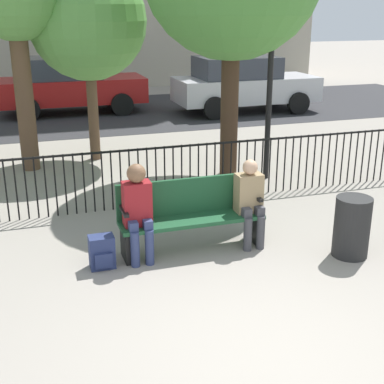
# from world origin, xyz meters

# --- Properties ---
(ground_plane) EXTENTS (80.00, 80.00, 0.00)m
(ground_plane) POSITION_xyz_m (0.00, 0.00, 0.00)
(ground_plane) COLOR gray
(park_bench) EXTENTS (1.86, 0.45, 0.92)m
(park_bench) POSITION_xyz_m (0.00, 2.40, 0.50)
(park_bench) COLOR #194728
(park_bench) RESTS_ON ground
(seated_person_0) EXTENTS (0.34, 0.39, 1.23)m
(seated_person_0) POSITION_xyz_m (-0.70, 2.27, 0.70)
(seated_person_0) COLOR navy
(seated_person_0) RESTS_ON ground
(seated_person_1) EXTENTS (0.34, 0.39, 1.16)m
(seated_person_1) POSITION_xyz_m (0.77, 2.27, 0.65)
(seated_person_1) COLOR #3D3D42
(seated_person_1) RESTS_ON ground
(backpack) EXTENTS (0.30, 0.25, 0.41)m
(backpack) POSITION_xyz_m (-1.18, 2.19, 0.20)
(backpack) COLOR navy
(backpack) RESTS_ON ground
(fence_railing) EXTENTS (9.01, 0.03, 0.95)m
(fence_railing) POSITION_xyz_m (-0.02, 4.09, 0.56)
(fence_railing) COLOR black
(fence_railing) RESTS_ON ground
(tree_0) EXTENTS (2.27, 2.27, 3.88)m
(tree_0) POSITION_xyz_m (-0.55, 7.12, 2.73)
(tree_0) COLOR brown
(tree_0) RESTS_ON ground
(lamp_post) EXTENTS (0.28, 0.28, 3.56)m
(lamp_post) POSITION_xyz_m (2.24, 4.85, 2.36)
(lamp_post) COLOR black
(lamp_post) RESTS_ON ground
(street_surface) EXTENTS (24.00, 6.00, 0.01)m
(street_surface) POSITION_xyz_m (0.00, 12.00, 0.00)
(street_surface) COLOR #2B2B2D
(street_surface) RESTS_ON ground
(parked_car_1) EXTENTS (4.20, 1.94, 1.62)m
(parked_car_1) POSITION_xyz_m (-0.53, 12.42, 0.84)
(parked_car_1) COLOR maroon
(parked_car_1) RESTS_ON ground
(parked_car_2) EXTENTS (4.20, 1.94, 1.62)m
(parked_car_2) POSITION_xyz_m (4.41, 11.04, 0.84)
(parked_car_2) COLOR #B7B7BC
(parked_car_2) RESTS_ON ground
(trash_bin) EXTENTS (0.45, 0.45, 0.78)m
(trash_bin) POSITION_xyz_m (1.86, 1.56, 0.39)
(trash_bin) COLOR black
(trash_bin) RESTS_ON ground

